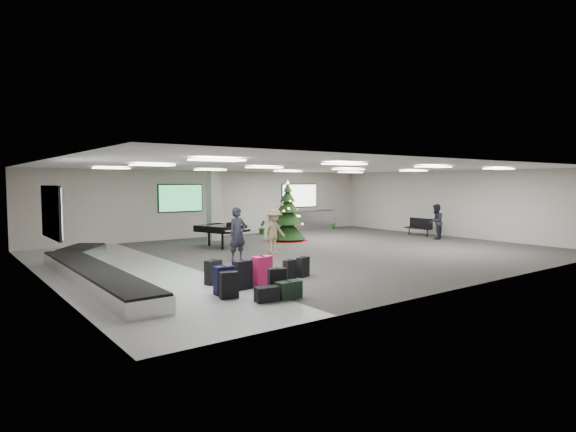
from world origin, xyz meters
TOP-DOWN VIEW (x-y plane):
  - ground at (0.00, 0.00)m, footprint 18.00×18.00m
  - room_envelope at (-0.38, 0.67)m, footprint 18.02×14.02m
  - baggage_carousel at (-7.84, -0.08)m, footprint 2.28×9.71m
  - service_counter at (5.00, 6.65)m, footprint 4.05×0.65m
  - suitcase_0 at (-4.94, -4.87)m, footprint 0.46×0.35m
  - suitcase_1 at (-5.26, -3.86)m, footprint 0.49×0.30m
  - pink_suitcase at (-4.69, -3.86)m, footprint 0.52×0.33m
  - suitcase_3 at (-3.58, -3.55)m, footprint 0.38×0.26m
  - navy_suitcase at (-5.90, -4.07)m, footprint 0.44×0.26m
  - suitcase_5 at (-5.99, -4.47)m, footprint 0.45×0.31m
  - green_duffel at (-4.91, -5.28)m, footprint 0.60×0.32m
  - suitcase_7 at (-3.08, -3.51)m, footprint 0.43×0.31m
  - suitcase_8 at (-5.56, -2.90)m, footprint 0.48×0.36m
  - black_duffel at (-5.47, -5.24)m, footprint 0.56×0.38m
  - christmas_tree at (1.51, 3.37)m, footprint 1.92×1.92m
  - grand_piano at (-1.89, 3.31)m, footprint 1.88×2.17m
  - bench at (7.95, 1.14)m, footprint 0.48×1.38m
  - traveler_a at (-3.15, -0.09)m, footprint 0.69×0.49m
  - traveler_b at (-1.20, 0.58)m, footprint 1.17×0.81m
  - traveler_bench at (7.34, -0.26)m, footprint 0.99×0.92m
  - potted_plant_left at (2.09, 6.33)m, footprint 0.49×0.50m
  - potted_plant_right at (6.97, 6.47)m, footprint 0.48×0.48m

SIDE VIEW (x-z plane):
  - ground at x=0.00m, z-range 0.00..0.00m
  - black_duffel at x=-5.47m, z-range -0.01..0.35m
  - green_duffel at x=-4.91m, z-range -0.01..0.41m
  - baggage_carousel at x=-7.84m, z-range 0.00..0.43m
  - suitcase_3 at x=-3.58m, z-range -0.01..0.54m
  - suitcase_7 at x=-3.08m, z-range -0.01..0.56m
  - suitcase_5 at x=-5.99m, z-range -0.01..0.62m
  - suitcase_8 at x=-5.56m, z-range -0.01..0.64m
  - suitcase_0 at x=-4.94m, z-range -0.01..0.65m
  - navy_suitcase at x=-5.90m, z-range -0.01..0.68m
  - potted_plant_left at x=2.09m, z-range 0.00..0.71m
  - suitcase_1 at x=-5.26m, z-range -0.01..0.73m
  - potted_plant_right at x=6.97m, z-range 0.00..0.72m
  - pink_suitcase at x=-4.69m, z-range -0.01..0.78m
  - bench at x=7.95m, z-range 0.06..0.92m
  - service_counter at x=5.00m, z-range 0.01..1.09m
  - grand_piano at x=-1.89m, z-range 0.22..1.28m
  - traveler_bench at x=7.34m, z-range 0.00..1.63m
  - traveler_b at x=-1.20m, z-range 0.00..1.66m
  - traveler_a at x=-3.15m, z-range 0.00..1.80m
  - christmas_tree at x=1.51m, z-range -0.43..2.30m
  - room_envelope at x=-0.38m, z-range 0.73..3.94m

